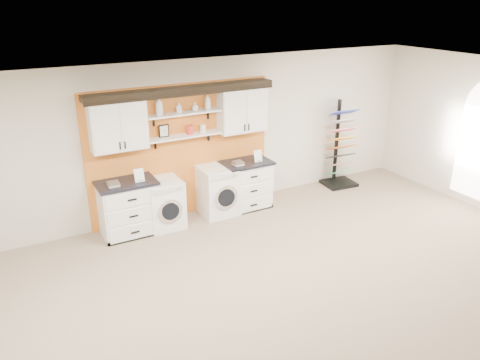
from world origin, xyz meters
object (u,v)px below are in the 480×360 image
base_cabinet_left (128,208)px  washer (163,203)px  dryer (218,190)px  base_cabinet_right (246,184)px  sample_rack (340,160)px

base_cabinet_left → washer: bearing=-0.3°
base_cabinet_left → dryer: size_ratio=1.07×
base_cabinet_right → washer: base_cabinet_right is taller
base_cabinet_right → dryer: (-0.59, -0.00, -0.00)m
base_cabinet_left → washer: 0.62m
base_cabinet_right → dryer: base_cabinet_right is taller
base_cabinet_left → base_cabinet_right: base_cabinet_left is taller
base_cabinet_left → sample_rack: 4.56m
base_cabinet_left → dryer: 1.67m
base_cabinet_right → dryer: size_ratio=1.03×
base_cabinet_right → washer: bearing=-179.9°
washer → dryer: dryer is taller
base_cabinet_right → dryer: bearing=-179.7°
washer → dryer: (1.06, -0.00, 0.03)m
base_cabinet_left → base_cabinet_right: size_ratio=1.04×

